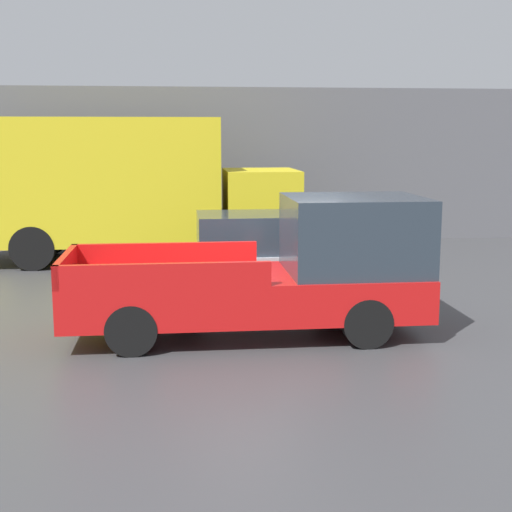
# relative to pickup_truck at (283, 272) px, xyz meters

# --- Properties ---
(ground_plane) EXTENTS (60.00, 60.00, 0.00)m
(ground_plane) POSITION_rel_pickup_truck_xyz_m (-0.12, 0.19, -1.01)
(ground_plane) COLOR #3D3D3F
(building_wall) EXTENTS (28.00, 0.15, 4.48)m
(building_wall) POSITION_rel_pickup_truck_xyz_m (-0.12, 9.88, 1.23)
(building_wall) COLOR #56565B
(building_wall) RESTS_ON ground
(pickup_truck) EXTENTS (5.62, 2.06, 2.19)m
(pickup_truck) POSITION_rel_pickup_truck_xyz_m (0.00, 0.00, 0.00)
(pickup_truck) COLOR red
(pickup_truck) RESTS_ON ground
(car) EXTENTS (4.50, 1.84, 1.62)m
(car) POSITION_rel_pickup_truck_xyz_m (-0.11, 2.85, -0.19)
(car) COLOR #B7BABF
(car) RESTS_ON ground
(delivery_truck) EXTENTS (8.29, 2.49, 3.55)m
(delivery_truck) POSITION_rel_pickup_truck_xyz_m (-3.16, 7.06, 0.89)
(delivery_truck) COLOR gold
(delivery_truck) RESTS_ON ground
(newspaper_box) EXTENTS (0.45, 0.40, 1.00)m
(newspaper_box) POSITION_rel_pickup_truck_xyz_m (-3.81, 9.55, -0.50)
(newspaper_box) COLOR #194CB2
(newspaper_box) RESTS_ON ground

